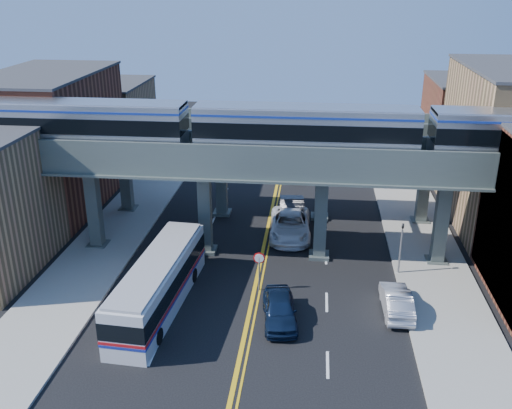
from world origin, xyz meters
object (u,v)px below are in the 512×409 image
Objects in this scene: traffic_signal at (401,243)px; car_lane_a at (280,309)px; car_lane_c at (290,225)px; transit_bus at (159,284)px; stop_sign at (259,265)px; car_parked_curb at (397,301)px; car_lane_b at (292,211)px; car_lane_d at (298,166)px; transit_train at (305,129)px.

traffic_signal is 9.85m from car_lane_a.
transit_bus is at bearing -126.08° from car_lane_c.
stop_sign is 8.42m from car_parked_curb.
car_lane_b is at bearing 87.54° from car_lane_c.
car_lane_b reaches higher than car_lane_a.
stop_sign is 11.07m from car_lane_b.
car_lane_d is (-7.33, 19.77, -1.42)m from traffic_signal.
stop_sign is 22.84m from car_lane_d.
car_lane_c is (0.00, 11.59, 0.11)m from car_lane_a.
traffic_signal reaches higher than car_lane_b.
car_lane_b is (-0.00, 14.26, 0.12)m from car_lane_a.
car_lane_c is (0.00, -2.66, -0.01)m from car_lane_b.
transit_train is 8.12× the size of car_lane_b.
traffic_signal reaches higher than transit_bus.
car_parked_curb is (6.63, -24.39, -0.15)m from car_lane_d.
traffic_signal is at bearing -100.01° from car_parked_curb.
traffic_signal is at bearing -65.34° from transit_bus.
car_lane_d is (0.07, 26.09, 0.10)m from car_lane_a.
car_lane_b reaches higher than car_lane_c.
car_lane_d is (0.07, 11.83, -0.02)m from car_lane_b.
stop_sign is at bearing -102.74° from car_lane_c.
transit_train is 7.35× the size of car_lane_d.
stop_sign is at bearing -62.21° from transit_bus.
car_lane_c is (-0.97, 3.28, -8.26)m from transit_train.
car_lane_c is at bearing 82.23° from car_lane_a.
traffic_signal reaches higher than stop_sign.
car_lane_b reaches higher than car_parked_curb.
stop_sign is 9.41m from traffic_signal.
traffic_signal is 21.13m from car_lane_d.
stop_sign is (-2.47, -5.00, -7.40)m from transit_train.
car_lane_a is at bearing -96.63° from transit_train.
traffic_signal is 0.75× the size of car_lane_b.
transit_train is at bearing -85.69° from car_lane_b.
car_lane_b is at bearing -24.10° from transit_bus.
stop_sign is 8.46m from car_lane_c.
transit_train is 9.61m from traffic_signal.
transit_bus is at bearing -123.01° from car_lane_b.
stop_sign is 0.48× the size of car_lane_b.
car_lane_d is (7.23, 25.27, -0.62)m from transit_bus.
traffic_signal is (6.43, -2.00, -6.86)m from transit_train.
car_lane_c reaches higher than car_lane_a.
car_lane_c is at bearing -94.94° from car_lane_b.
traffic_signal is 10.94m from car_lane_b.
car_parked_curb is at bearing -66.87° from car_lane_b.
transit_train is 6.92× the size of car_lane_c.
transit_bus is 26.29m from car_lane_d.
transit_train reaches higher than traffic_signal.
car_lane_b is 14.24m from car_parked_curb.
transit_train reaches higher than car_parked_curb.
car_lane_d is 1.37× the size of car_parked_curb.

